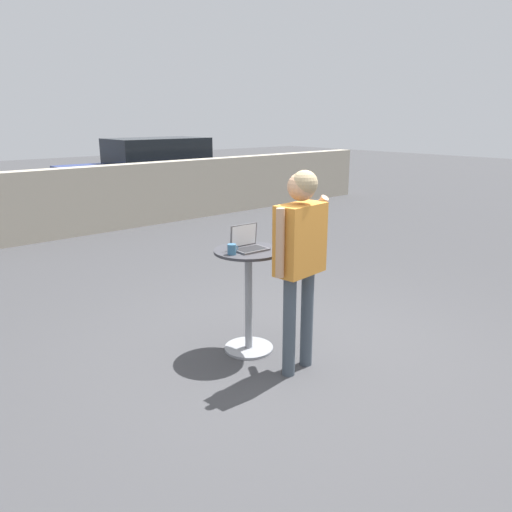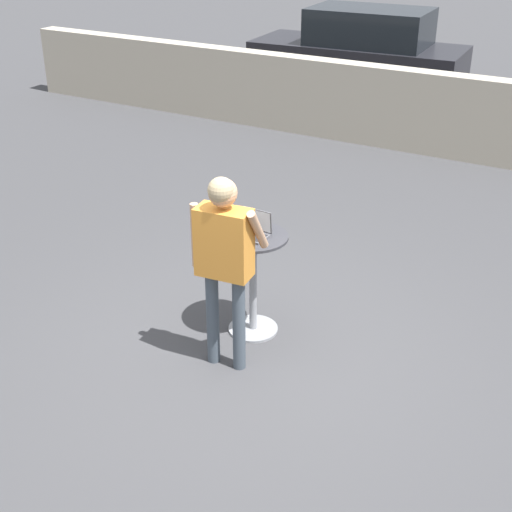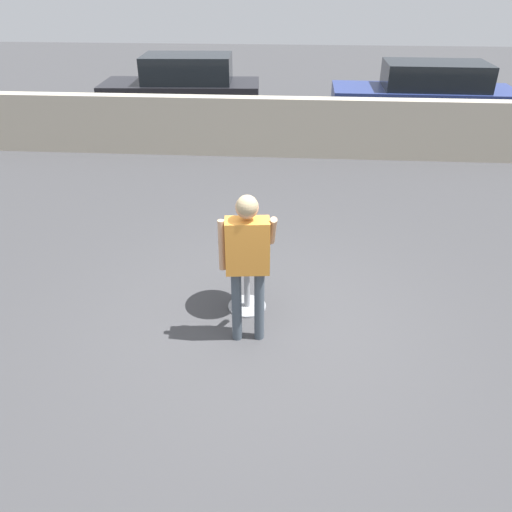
# 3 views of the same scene
# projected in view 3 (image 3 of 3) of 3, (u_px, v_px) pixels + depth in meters

# --- Properties ---
(ground_plane) EXTENTS (50.00, 50.00, 0.00)m
(ground_plane) POSITION_uv_depth(u_px,v_px,m) (265.00, 329.00, 5.80)
(ground_plane) COLOR #3D3D3F
(pavement_kerb) EXTENTS (16.77, 0.35, 1.26)m
(pavement_kerb) POSITION_uv_depth(u_px,v_px,m) (282.00, 127.00, 10.88)
(pavement_kerb) COLOR #B2A893
(pavement_kerb) RESTS_ON ground_plane
(cafe_table) EXTENTS (0.63, 0.63, 0.99)m
(cafe_table) POSITION_uv_depth(u_px,v_px,m) (247.00, 265.00, 5.88)
(cafe_table) COLOR gray
(cafe_table) RESTS_ON ground_plane
(laptop) EXTENTS (0.30, 0.25, 0.23)m
(laptop) POSITION_uv_depth(u_px,v_px,m) (247.00, 232.00, 5.66)
(laptop) COLOR #515156
(laptop) RESTS_ON cafe_table
(coffee_mug) EXTENTS (0.11, 0.08, 0.09)m
(coffee_mug) POSITION_uv_depth(u_px,v_px,m) (227.00, 233.00, 5.65)
(coffee_mug) COLOR #336084
(coffee_mug) RESTS_ON cafe_table
(standing_person) EXTENTS (0.60, 0.42, 1.76)m
(standing_person) POSITION_uv_depth(u_px,v_px,m) (247.00, 251.00, 5.10)
(standing_person) COLOR #424C56
(standing_person) RESTS_ON ground_plane
(parked_car_near_street) EXTENTS (4.58, 1.85, 1.63)m
(parked_car_near_street) POSITION_uv_depth(u_px,v_px,m) (425.00, 96.00, 12.70)
(parked_car_near_street) COLOR navy
(parked_car_near_street) RESTS_ON ground_plane
(parked_car_further_down) EXTENTS (4.25, 1.96, 1.70)m
(parked_car_further_down) POSITION_uv_depth(u_px,v_px,m) (183.00, 88.00, 13.36)
(parked_car_further_down) COLOR black
(parked_car_further_down) RESTS_ON ground_plane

